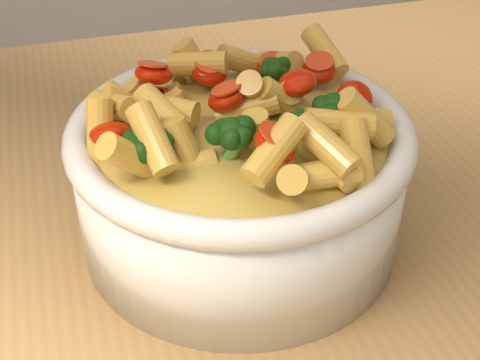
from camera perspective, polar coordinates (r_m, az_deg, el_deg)
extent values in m
cube|color=#A17C45|center=(0.63, -8.58, -4.01)|extent=(1.20, 0.80, 0.04)
cylinder|color=#A17C45|center=(1.33, 14.73, -5.39)|extent=(0.05, 0.05, 0.86)
cylinder|color=silver|center=(0.55, 0.00, -0.44)|extent=(0.26, 0.26, 0.10)
ellipsoid|color=silver|center=(0.57, 0.00, -3.09)|extent=(0.24, 0.24, 0.04)
torus|color=silver|center=(0.52, 0.00, 4.21)|extent=(0.27, 0.27, 0.02)
ellipsoid|color=gold|center=(0.52, 0.00, 4.21)|extent=(0.23, 0.23, 0.03)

